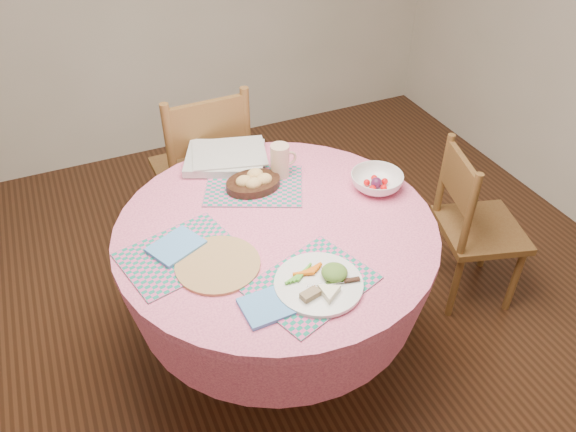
% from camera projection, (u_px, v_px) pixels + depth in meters
% --- Properties ---
extents(ground, '(4.00, 4.00, 0.00)m').
position_uv_depth(ground, '(278.00, 350.00, 2.61)').
color(ground, '#331C0F').
rests_on(ground, ground).
extents(dining_table, '(1.24, 1.24, 0.75)m').
position_uv_depth(dining_table, '(277.00, 263.00, 2.26)').
color(dining_table, pink).
rests_on(dining_table, ground).
extents(chair_right, '(0.46, 0.48, 0.84)m').
position_uv_depth(chair_right, '(473.00, 224.00, 2.65)').
color(chair_right, brown).
rests_on(chair_right, ground).
extents(chair_back, '(0.47, 0.45, 0.99)m').
position_uv_depth(chair_back, '(204.00, 169.00, 2.87)').
color(chair_back, brown).
rests_on(chair_back, ground).
extents(placemat_front, '(0.48, 0.42, 0.01)m').
position_uv_depth(placemat_front, '(312.00, 284.00, 1.89)').
color(placemat_front, '#168167').
rests_on(placemat_front, dining_table).
extents(placemat_left, '(0.46, 0.39, 0.01)m').
position_uv_depth(placemat_left, '(180.00, 254.00, 2.01)').
color(placemat_left, '#168167').
rests_on(placemat_left, dining_table).
extents(placemat_back, '(0.49, 0.44, 0.01)m').
position_uv_depth(placemat_back, '(254.00, 186.00, 2.35)').
color(placemat_back, '#168167').
rests_on(placemat_back, dining_table).
extents(wicker_trivet, '(0.30, 0.30, 0.01)m').
position_uv_depth(wicker_trivet, '(218.00, 264.00, 1.96)').
color(wicker_trivet, '#AE844B').
rests_on(wicker_trivet, dining_table).
extents(napkin_near, '(0.19, 0.15, 0.01)m').
position_uv_depth(napkin_near, '(270.00, 306.00, 1.81)').
color(napkin_near, '#5696DF').
rests_on(napkin_near, dining_table).
extents(napkin_far, '(0.22, 0.20, 0.01)m').
position_uv_depth(napkin_far, '(176.00, 246.00, 2.03)').
color(napkin_far, '#5696DF').
rests_on(napkin_far, placemat_left).
extents(dinner_plate, '(0.30, 0.30, 0.05)m').
position_uv_depth(dinner_plate, '(321.00, 282.00, 1.87)').
color(dinner_plate, white).
rests_on(dinner_plate, placemat_front).
extents(bread_bowl, '(0.23, 0.23, 0.08)m').
position_uv_depth(bread_bowl, '(253.00, 182.00, 2.31)').
color(bread_bowl, black).
rests_on(bread_bowl, placemat_back).
extents(latte_mug, '(0.12, 0.08, 0.15)m').
position_uv_depth(latte_mug, '(280.00, 161.00, 2.36)').
color(latte_mug, '#D0AF8F').
rests_on(latte_mug, placemat_back).
extents(fruit_bowl, '(0.26, 0.26, 0.07)m').
position_uv_depth(fruit_bowl, '(377.00, 182.00, 2.32)').
color(fruit_bowl, white).
rests_on(fruit_bowl, dining_table).
extents(newspaper_stack, '(0.42, 0.38, 0.04)m').
position_uv_depth(newspaper_stack, '(226.00, 157.00, 2.47)').
color(newspaper_stack, silver).
rests_on(newspaper_stack, dining_table).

